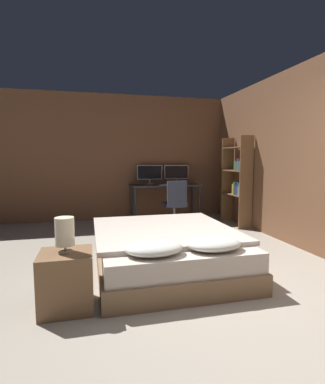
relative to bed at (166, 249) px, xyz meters
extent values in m
plane|color=#9E9384|center=(0.26, -1.17, -0.24)|extent=(20.00, 20.00, 0.00)
cube|color=brown|center=(0.26, 3.22, 1.11)|extent=(12.00, 0.06, 2.70)
cube|color=brown|center=(2.17, 0.33, 1.11)|extent=(0.06, 12.00, 2.70)
cube|color=#846647|center=(0.00, 0.02, -0.13)|extent=(1.61, 1.99, 0.22)
cube|color=beige|center=(0.00, 0.02, 0.08)|extent=(1.55, 1.93, 0.21)
cube|color=beige|center=(0.00, 0.14, 0.21)|extent=(1.65, 1.67, 0.05)
ellipsoid|color=silver|center=(-0.30, -0.73, 0.25)|extent=(0.55, 0.38, 0.13)
ellipsoid|color=silver|center=(0.30, -0.73, 0.25)|extent=(0.55, 0.38, 0.13)
cube|color=brown|center=(-1.09, -0.73, 0.01)|extent=(0.45, 0.44, 0.51)
cylinder|color=gray|center=(-1.09, -0.73, 0.28)|extent=(0.12, 0.12, 0.01)
cylinder|color=gray|center=(-1.09, -0.73, 0.31)|extent=(0.02, 0.02, 0.05)
cylinder|color=beige|center=(-1.09, -0.73, 0.46)|extent=(0.16, 0.16, 0.25)
cube|color=#38383D|center=(0.73, 2.86, 0.52)|extent=(1.50, 0.58, 0.03)
cylinder|color=#2D2D33|center=(0.02, 2.62, 0.13)|extent=(0.05, 0.05, 0.74)
cylinder|color=#2D2D33|center=(1.43, 2.62, 0.13)|extent=(0.05, 0.05, 0.74)
cylinder|color=#2D2D33|center=(0.02, 3.10, 0.13)|extent=(0.05, 0.05, 0.74)
cylinder|color=#2D2D33|center=(1.43, 3.10, 0.13)|extent=(0.05, 0.05, 0.74)
cylinder|color=#B7B7BC|center=(0.42, 3.05, 0.54)|extent=(0.16, 0.16, 0.01)
cylinder|color=#B7B7BC|center=(0.42, 3.05, 0.59)|extent=(0.03, 0.03, 0.09)
cube|color=#B7B7BC|center=(0.42, 3.05, 0.79)|extent=(0.56, 0.03, 0.31)
cube|color=black|center=(0.42, 3.04, 0.79)|extent=(0.53, 0.00, 0.28)
cylinder|color=#B7B7BC|center=(1.03, 3.05, 0.54)|extent=(0.16, 0.16, 0.01)
cylinder|color=#B7B7BC|center=(1.03, 3.05, 0.59)|extent=(0.03, 0.03, 0.09)
cube|color=#B7B7BC|center=(1.03, 3.05, 0.79)|extent=(0.56, 0.03, 0.31)
cube|color=black|center=(1.03, 3.04, 0.79)|extent=(0.53, 0.00, 0.28)
cube|color=#B7B7BC|center=(0.73, 2.67, 0.54)|extent=(0.36, 0.13, 0.02)
ellipsoid|color=#B7B7BC|center=(1.00, 2.67, 0.55)|extent=(0.07, 0.05, 0.04)
cylinder|color=black|center=(0.76, 2.26, -0.22)|extent=(0.52, 0.52, 0.04)
cylinder|color=gray|center=(0.76, 2.26, -0.03)|extent=(0.05, 0.05, 0.35)
cube|color=#33384C|center=(0.76, 2.26, 0.18)|extent=(0.43, 0.43, 0.07)
cube|color=#33384C|center=(0.76, 2.07, 0.44)|extent=(0.38, 0.05, 0.45)
cube|color=brown|center=(1.98, 1.65, 0.64)|extent=(0.27, 0.02, 1.76)
cube|color=brown|center=(1.98, 2.43, 0.64)|extent=(0.27, 0.02, 1.76)
cube|color=brown|center=(1.98, 2.04, 0.37)|extent=(0.27, 0.76, 0.02)
cube|color=brown|center=(1.98, 2.04, 0.85)|extent=(0.27, 0.76, 0.02)
cube|color=brown|center=(1.98, 2.04, 1.30)|extent=(0.27, 0.76, 0.02)
cube|color=#BCB29E|center=(1.98, 1.69, 0.47)|extent=(0.22, 0.02, 0.18)
cube|color=teal|center=(1.98, 1.72, 0.50)|extent=(0.22, 0.02, 0.24)
cube|color=orange|center=(1.98, 1.75, 0.47)|extent=(0.22, 0.02, 0.17)
cube|color=#2D4784|center=(1.98, 1.79, 0.51)|extent=(0.22, 0.04, 0.25)
cube|color=#2D4784|center=(1.98, 1.84, 0.48)|extent=(0.22, 0.04, 0.18)
cube|color=#28282D|center=(1.98, 1.89, 0.50)|extent=(0.22, 0.04, 0.23)
cube|color=#337042|center=(1.98, 1.93, 0.51)|extent=(0.22, 0.04, 0.25)
cube|color=gold|center=(1.98, 1.98, 0.49)|extent=(0.22, 0.04, 0.20)
cube|color=orange|center=(1.98, 1.69, 0.98)|extent=(0.22, 0.03, 0.24)
cube|color=#2D4784|center=(1.98, 1.73, 0.95)|extent=(0.22, 0.04, 0.19)
cube|color=#337042|center=(1.98, 1.77, 0.95)|extent=(0.22, 0.03, 0.18)
cube|color=#7A387F|center=(1.98, 1.81, 0.97)|extent=(0.22, 0.03, 0.23)
cube|color=#337042|center=(1.98, 1.85, 0.94)|extent=(0.22, 0.03, 0.17)
cube|color=#B2332D|center=(1.98, 1.88, 0.95)|extent=(0.22, 0.02, 0.18)
cube|color=#337042|center=(1.98, 1.93, 0.95)|extent=(0.22, 0.04, 0.19)
camera|label=1|loc=(-0.88, -3.39, 1.08)|focal=28.00mm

